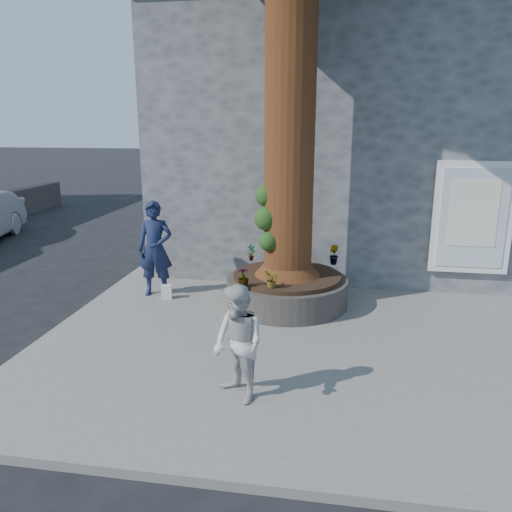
# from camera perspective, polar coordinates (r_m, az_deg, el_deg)

# --- Properties ---
(ground) EXTENTS (120.00, 120.00, 0.00)m
(ground) POSITION_cam_1_polar(r_m,az_deg,el_deg) (8.04, -3.80, -10.90)
(ground) COLOR black
(ground) RESTS_ON ground
(pavement) EXTENTS (9.00, 8.00, 0.12)m
(pavement) POSITION_cam_1_polar(r_m,az_deg,el_deg) (8.74, 7.44, -8.35)
(pavement) COLOR slate
(pavement) RESTS_ON ground
(yellow_line) EXTENTS (0.10, 30.00, 0.01)m
(yellow_line) POSITION_cam_1_polar(r_m,az_deg,el_deg) (9.96, -19.90, -6.52)
(yellow_line) COLOR yellow
(yellow_line) RESTS_ON ground
(stone_shop) EXTENTS (10.30, 8.30, 6.30)m
(stone_shop) POSITION_cam_1_polar(r_m,az_deg,el_deg) (14.25, 13.00, 13.26)
(stone_shop) COLOR #535659
(stone_shop) RESTS_ON ground
(planter) EXTENTS (2.30, 2.30, 0.60)m
(planter) POSITION_cam_1_polar(r_m,az_deg,el_deg) (9.59, 3.56, -3.84)
(planter) COLOR black
(planter) RESTS_ON pavement
(man) EXTENTS (0.74, 0.52, 1.91)m
(man) POSITION_cam_1_polar(r_m,az_deg,el_deg) (10.11, -11.45, 0.81)
(man) COLOR #171F3F
(man) RESTS_ON pavement
(woman) EXTENTS (0.91, 0.91, 1.49)m
(woman) POSITION_cam_1_polar(r_m,az_deg,el_deg) (6.24, -2.03, -10.02)
(woman) COLOR beige
(woman) RESTS_ON pavement
(shopping_bag) EXTENTS (0.22, 0.16, 0.28)m
(shopping_bag) POSITION_cam_1_polar(r_m,az_deg,el_deg) (10.06, -10.18, -4.05)
(shopping_bag) COLOR white
(shopping_bag) RESTS_ON pavement
(plant_a) EXTENTS (0.22, 0.19, 0.34)m
(plant_a) POSITION_cam_1_polar(r_m,az_deg,el_deg) (10.37, -0.59, 0.41)
(plant_a) COLOR gray
(plant_a) RESTS_ON planter
(plant_b) EXTENTS (0.28, 0.29, 0.40)m
(plant_b) POSITION_cam_1_polar(r_m,az_deg,el_deg) (10.21, 8.85, 0.16)
(plant_b) COLOR gray
(plant_b) RESTS_ON planter
(plant_c) EXTENTS (0.24, 0.24, 0.34)m
(plant_c) POSITION_cam_1_polar(r_m,az_deg,el_deg) (8.73, -1.46, -2.41)
(plant_c) COLOR gray
(plant_c) RESTS_ON planter
(plant_d) EXTENTS (0.28, 0.30, 0.30)m
(plant_d) POSITION_cam_1_polar(r_m,az_deg,el_deg) (8.66, 1.81, -2.71)
(plant_d) COLOR gray
(plant_d) RESTS_ON planter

